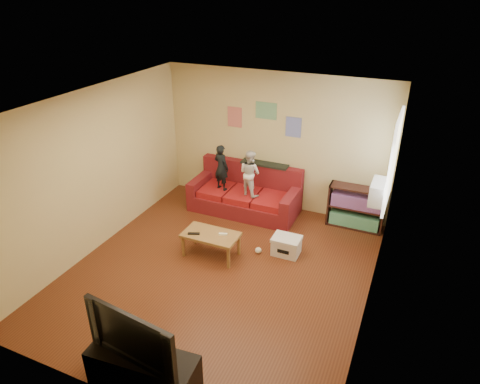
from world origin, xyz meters
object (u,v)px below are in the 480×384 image
at_px(bookshelf, 356,210).
at_px(file_box, 286,246).
at_px(child_a, 221,167).
at_px(tv_stand, 144,370).
at_px(television, 138,332).
at_px(coffee_table, 211,237).
at_px(child_b, 250,173).
at_px(sofa, 246,195).

height_order(bookshelf, file_box, bookshelf).
distance_m(child_a, tv_stand, 4.33).
bearing_deg(television, child_a, 111.05).
xyz_separation_m(coffee_table, television, (0.48, -2.61, 0.46)).
bearing_deg(child_b, file_box, 157.82).
xyz_separation_m(bookshelf, television, (-1.54, -4.50, 0.45)).
distance_m(child_a, coffee_table, 1.72).
distance_m(bookshelf, file_box, 1.63).
bearing_deg(tv_stand, television, 0.00).
bearing_deg(coffee_table, child_a, 109.46).
bearing_deg(sofa, television, -82.40).
distance_m(tv_stand, television, 0.58).
bearing_deg(child_a, tv_stand, 120.37).
xyz_separation_m(sofa, coffee_table, (0.09, -1.71, 0.04)).
bearing_deg(sofa, file_box, -43.69).
xyz_separation_m(child_a, file_box, (1.69, -1.01, -0.74)).
xyz_separation_m(sofa, child_a, (-0.45, -0.17, 0.59)).
bearing_deg(file_box, tv_stand, -101.83).
height_order(bookshelf, television, television).
distance_m(child_a, child_b, 0.60).
height_order(child_b, television, child_b).
relative_size(coffee_table, file_box, 1.98).
relative_size(sofa, file_box, 4.52).
bearing_deg(coffee_table, tv_stand, -79.49).
height_order(child_b, coffee_table, child_b).
xyz_separation_m(child_b, tv_stand, (0.43, -4.15, -0.66)).
bearing_deg(coffee_table, file_box, 25.10).
height_order(child_b, tv_stand, child_b).
relative_size(sofa, child_a, 2.30).
height_order(child_a, television, child_a).
distance_m(child_b, television, 4.17).
bearing_deg(tv_stand, child_a, 99.35).
height_order(sofa, child_a, child_a).
height_order(sofa, television, television).
xyz_separation_m(child_a, coffee_table, (0.55, -1.54, -0.55)).
bearing_deg(sofa, coffee_table, -86.90).
height_order(coffee_table, file_box, coffee_table).
bearing_deg(child_b, child_a, 20.64).
height_order(child_a, file_box, child_a).
xyz_separation_m(child_a, television, (1.03, -4.15, -0.09)).
relative_size(coffee_table, tv_stand, 0.73).
xyz_separation_m(bookshelf, tv_stand, (-1.54, -4.50, -0.13)).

